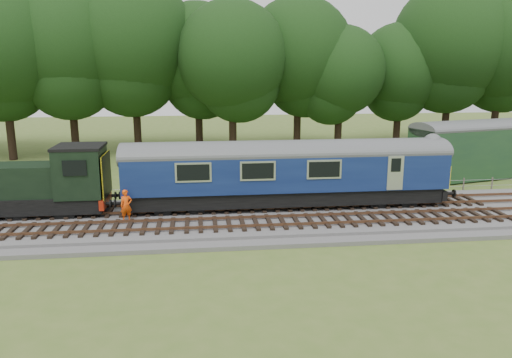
{
  "coord_description": "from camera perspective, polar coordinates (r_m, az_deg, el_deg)",
  "views": [
    {
      "loc": [
        0.71,
        -25.68,
        8.17
      ],
      "look_at": [
        3.85,
        1.4,
        2.0
      ],
      "focal_mm": 35.0,
      "sensor_mm": 36.0,
      "label": 1
    }
  ],
  "objects": [
    {
      "name": "worker",
      "position": [
        26.5,
        -14.61,
        -2.96
      ],
      "size": [
        0.72,
        0.6,
        1.67
      ],
      "primitive_type": "imported",
      "rotation": [
        0.0,
        0.0,
        0.39
      ],
      "color": "#FF510D",
      "rests_on": "ballast"
    },
    {
      "name": "shed",
      "position": [
        45.75,
        21.34,
        3.49
      ],
      "size": [
        4.73,
        4.73,
        2.95
      ],
      "rotation": [
        0.0,
        0.0,
        0.4
      ],
      "color": "#193922",
      "rests_on": "ground"
    },
    {
      "name": "fence",
      "position": [
        31.28,
        -7.69,
        -2.51
      ],
      "size": [
        64.0,
        0.12,
        1.0
      ],
      "primitive_type": null,
      "color": "#6B6054",
      "rests_on": "ground"
    },
    {
      "name": "ground",
      "position": [
        26.96,
        -7.84,
        -5.01
      ],
      "size": [
        120.0,
        120.0,
        0.0
      ],
      "primitive_type": "plane",
      "color": "#4D6926",
      "rests_on": "ground"
    },
    {
      "name": "parked_coach",
      "position": [
        42.68,
        26.95,
        3.58
      ],
      "size": [
        16.86,
        6.94,
        4.26
      ],
      "rotation": [
        0.0,
        0.0,
        0.25
      ],
      "color": "#193922",
      "rests_on": "ground"
    },
    {
      "name": "shunter_loco",
      "position": [
        29.22,
        -24.47,
        -0.66
      ],
      "size": [
        8.91,
        2.6,
        3.38
      ],
      "color": "black",
      "rests_on": "ground"
    },
    {
      "name": "track_north",
      "position": [
        28.18,
        -7.81,
        -3.34
      ],
      "size": [
        67.2,
        2.4,
        0.21
      ],
      "color": "black",
      "rests_on": "ballast"
    },
    {
      "name": "track_south",
      "position": [
        25.31,
        -7.93,
        -5.22
      ],
      "size": [
        67.2,
        2.4,
        0.21
      ],
      "color": "black",
      "rests_on": "ballast"
    },
    {
      "name": "dmu_railcar",
      "position": [
        28.08,
        3.54,
        1.3
      ],
      "size": [
        18.05,
        2.86,
        3.88
      ],
      "color": "black",
      "rests_on": "ground"
    },
    {
      "name": "tree_line",
      "position": [
        48.38,
        -7.37,
        2.93
      ],
      "size": [
        70.0,
        8.0,
        18.0
      ],
      "primitive_type": null,
      "color": "black",
      "rests_on": "ground"
    },
    {
      "name": "ballast",
      "position": [
        26.91,
        -7.85,
        -4.66
      ],
      "size": [
        70.0,
        7.0,
        0.35
      ],
      "primitive_type": "cube",
      "color": "#4C4C4F",
      "rests_on": "ground"
    }
  ]
}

